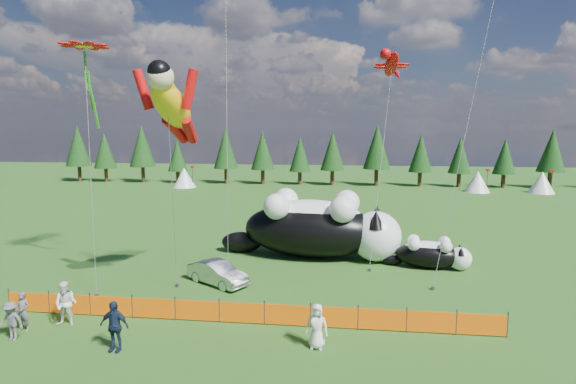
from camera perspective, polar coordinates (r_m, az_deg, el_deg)
The scene contains 15 objects.
ground at distance 23.19m, azimuth -4.20°, elevation -13.25°, with size 160.00×160.00×0.00m, color #0E3409.
safety_fence at distance 20.28m, azimuth -5.89°, elevation -14.98°, with size 22.06×0.06×1.10m.
tree_line at distance 66.45m, azimuth 3.22°, elevation 4.35°, with size 90.00×4.00×8.00m, color black, non-canonical shape.
festival_tents at distance 61.95m, azimuth 13.10°, elevation 1.45°, with size 50.00×3.20×2.80m, color white, non-canonical shape.
cat_large at distance 29.47m, azimuth 3.95°, elevation -4.38°, with size 12.01×5.12×4.34m.
cat_small at distance 28.80m, azimuth 17.82°, elevation -7.45°, with size 5.21×2.34×1.88m.
car at distance 25.12m, azimuth -8.93°, elevation -10.12°, with size 1.30×3.74×1.23m, color silver.
spectator_a at distance 22.38m, azimuth -30.63°, elevation -12.94°, with size 0.61×0.40×1.68m, color #56565B.
spectator_b at distance 22.00m, azimuth -26.38°, elevation -12.61°, with size 0.95×0.56×1.95m, color white.
spectator_c at distance 19.00m, azimuth -21.21°, elevation -15.58°, with size 1.16×0.59×1.98m, color #142039.
spectator_d at distance 21.72m, azimuth -31.74°, elevation -13.77°, with size 1.03×0.53×1.60m, color #56565B.
spectator_e at distance 18.07m, azimuth 3.67°, elevation -16.65°, with size 0.87×0.56×1.77m, color white.
superhero_kite at distance 22.80m, azimuth -14.52°, elevation 10.53°, with size 4.51×4.91×11.78m.
gecko_kite at distance 36.24m, azimuth 13.00°, elevation 15.48°, with size 3.33×12.39×16.32m.
flower_kite at distance 27.73m, azimuth -24.44°, elevation 16.23°, with size 3.55×5.07×13.24m.
Camera 1 is at (4.21, -21.17, 8.48)m, focal length 28.00 mm.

